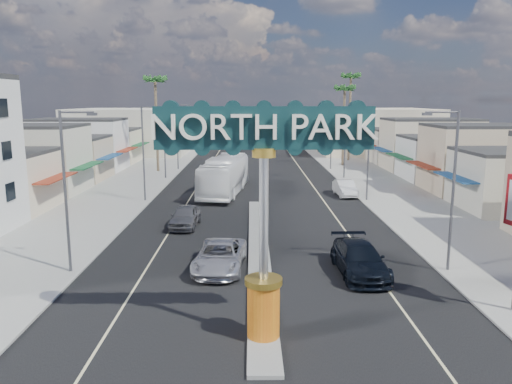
{
  "coord_description": "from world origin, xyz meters",
  "views": [
    {
      "loc": [
        -0.49,
        -16.75,
        9.53
      ],
      "look_at": [
        -0.2,
        11.21,
        4.37
      ],
      "focal_mm": 35.0,
      "sensor_mm": 36.0,
      "label": 1
    }
  ],
  "objects_px": {
    "streetlight_l_mid": "(145,148)",
    "suv_right": "(359,259)",
    "gateway_sign": "(264,196)",
    "streetlight_r_near": "(451,183)",
    "car_parked_right": "(345,188)",
    "palm_right_far": "(351,81)",
    "streetlight_r_mid": "(367,148)",
    "suv_left": "(220,256)",
    "traffic_signal_right": "(330,144)",
    "traffic_signal_left": "(179,144)",
    "streetlight_r_far": "(330,133)",
    "streetlight_l_near": "(68,184)",
    "car_parked_left": "(185,216)",
    "palm_left_far": "(155,85)",
    "streetlight_l_far": "(178,133)",
    "palm_right_mid": "(345,92)",
    "city_bus": "(225,175)"
  },
  "relations": [
    {
      "from": "gateway_sign",
      "to": "traffic_signal_right",
      "type": "relative_size",
      "value": 1.53
    },
    {
      "from": "streetlight_r_mid",
      "to": "car_parked_right",
      "type": "height_order",
      "value": "streetlight_r_mid"
    },
    {
      "from": "gateway_sign",
      "to": "streetlight_r_near",
      "type": "relative_size",
      "value": 1.02
    },
    {
      "from": "palm_left_far",
      "to": "city_bus",
      "type": "relative_size",
      "value": 0.97
    },
    {
      "from": "palm_left_far",
      "to": "palm_right_mid",
      "type": "distance_m",
      "value": 26.7
    },
    {
      "from": "streetlight_r_mid",
      "to": "palm_right_far",
      "type": "height_order",
      "value": "palm_right_far"
    },
    {
      "from": "streetlight_l_far",
      "to": "palm_right_mid",
      "type": "xyz_separation_m",
      "value": [
        23.43,
        4.0,
        5.54
      ]
    },
    {
      "from": "streetlight_l_mid",
      "to": "streetlight_r_near",
      "type": "distance_m",
      "value": 28.9
    },
    {
      "from": "streetlight_r_mid",
      "to": "suv_right",
      "type": "xyz_separation_m",
      "value": [
        -4.92,
        -20.37,
        -4.2
      ]
    },
    {
      "from": "streetlight_l_mid",
      "to": "city_bus",
      "type": "xyz_separation_m",
      "value": [
        7.22,
        4.18,
        -3.18
      ]
    },
    {
      "from": "streetlight_r_far",
      "to": "gateway_sign",
      "type": "bearing_deg",
      "value": -101.78
    },
    {
      "from": "suv_left",
      "to": "suv_right",
      "type": "height_order",
      "value": "suv_right"
    },
    {
      "from": "suv_right",
      "to": "streetlight_r_near",
      "type": "bearing_deg",
      "value": 2.12
    },
    {
      "from": "traffic_signal_left",
      "to": "streetlight_l_near",
      "type": "relative_size",
      "value": 0.67
    },
    {
      "from": "palm_right_mid",
      "to": "car_parked_right",
      "type": "height_order",
      "value": "palm_right_mid"
    },
    {
      "from": "streetlight_r_mid",
      "to": "car_parked_right",
      "type": "bearing_deg",
      "value": 118.51
    },
    {
      "from": "palm_right_far",
      "to": "city_bus",
      "type": "distance_m",
      "value": 34.87
    },
    {
      "from": "traffic_signal_left",
      "to": "city_bus",
      "type": "height_order",
      "value": "traffic_signal_left"
    },
    {
      "from": "palm_left_far",
      "to": "car_parked_left",
      "type": "relative_size",
      "value": 2.71
    },
    {
      "from": "streetlight_l_near",
      "to": "car_parked_left",
      "type": "xyz_separation_m",
      "value": [
        4.93,
        10.22,
        -4.24
      ]
    },
    {
      "from": "streetlight_r_mid",
      "to": "streetlight_l_mid",
      "type": "bearing_deg",
      "value": 180.0
    },
    {
      "from": "streetlight_l_mid",
      "to": "palm_right_mid",
      "type": "bearing_deg",
      "value": 47.97
    },
    {
      "from": "streetlight_l_mid",
      "to": "suv_right",
      "type": "relative_size",
      "value": 1.5
    },
    {
      "from": "palm_left_far",
      "to": "car_parked_left",
      "type": "height_order",
      "value": "palm_left_far"
    },
    {
      "from": "streetlight_r_near",
      "to": "suv_left",
      "type": "xyz_separation_m",
      "value": [
        -12.7,
        0.47,
        -4.27
      ]
    },
    {
      "from": "traffic_signal_left",
      "to": "car_parked_right",
      "type": "xyz_separation_m",
      "value": [
        18.18,
        -11.36,
        -3.49
      ]
    },
    {
      "from": "palm_right_far",
      "to": "streetlight_l_mid",
      "type": "bearing_deg",
      "value": -128.48
    },
    {
      "from": "traffic_signal_right",
      "to": "suv_right",
      "type": "xyz_separation_m",
      "value": [
        -3.67,
        -34.36,
        -3.4
      ]
    },
    {
      "from": "traffic_signal_left",
      "to": "palm_left_far",
      "type": "distance_m",
      "value": 10.14
    },
    {
      "from": "streetlight_l_far",
      "to": "gateway_sign",
      "type": "bearing_deg",
      "value": -78.22
    },
    {
      "from": "traffic_signal_right",
      "to": "suv_left",
      "type": "xyz_separation_m",
      "value": [
        -11.45,
        -33.53,
        -3.47
      ]
    },
    {
      "from": "traffic_signal_right",
      "to": "suv_right",
      "type": "bearing_deg",
      "value": -96.1
    },
    {
      "from": "traffic_signal_left",
      "to": "suv_right",
      "type": "xyz_separation_m",
      "value": [
        14.7,
        -34.36,
        -3.4
      ]
    },
    {
      "from": "streetlight_r_mid",
      "to": "city_bus",
      "type": "height_order",
      "value": "streetlight_r_mid"
    },
    {
      "from": "streetlight_r_near",
      "to": "car_parked_left",
      "type": "bearing_deg",
      "value": 147.33
    },
    {
      "from": "streetlight_l_near",
      "to": "car_parked_right",
      "type": "distance_m",
      "value": 30.14
    },
    {
      "from": "streetlight_r_near",
      "to": "streetlight_l_far",
      "type": "bearing_deg",
      "value": 116.42
    },
    {
      "from": "gateway_sign",
      "to": "palm_right_far",
      "type": "xyz_separation_m",
      "value": [
        15.0,
        60.02,
        6.46
      ]
    },
    {
      "from": "gateway_sign",
      "to": "car_parked_right",
      "type": "xyz_separation_m",
      "value": [
        9.0,
        30.66,
        -5.14
      ]
    },
    {
      "from": "streetlight_l_mid",
      "to": "gateway_sign",
      "type": "bearing_deg",
      "value": -69.58
    },
    {
      "from": "streetlight_l_far",
      "to": "streetlight_r_near",
      "type": "relative_size",
      "value": 1.0
    },
    {
      "from": "traffic_signal_left",
      "to": "streetlight_r_far",
      "type": "xyz_separation_m",
      "value": [
        19.62,
        8.01,
        0.79
      ]
    },
    {
      "from": "suv_left",
      "to": "streetlight_l_far",
      "type": "bearing_deg",
      "value": 105.7
    },
    {
      "from": "streetlight_r_mid",
      "to": "city_bus",
      "type": "relative_size",
      "value": 0.67
    },
    {
      "from": "traffic_signal_left",
      "to": "palm_right_far",
      "type": "relative_size",
      "value": 0.43
    },
    {
      "from": "streetlight_l_near",
      "to": "car_parked_right",
      "type": "height_order",
      "value": "streetlight_l_near"
    },
    {
      "from": "car_parked_right",
      "to": "palm_right_far",
      "type": "bearing_deg",
      "value": 75.34
    },
    {
      "from": "palm_right_far",
      "to": "car_parked_left",
      "type": "distance_m",
      "value": 47.95
    },
    {
      "from": "streetlight_l_mid",
      "to": "streetlight_r_far",
      "type": "relative_size",
      "value": 1.0
    },
    {
      "from": "streetlight_r_mid",
      "to": "palm_right_mid",
      "type": "xyz_separation_m",
      "value": [
        2.57,
        26.0,
        5.54
      ]
    }
  ]
}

